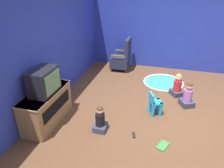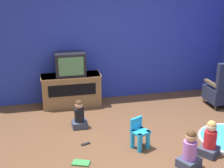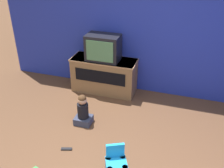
% 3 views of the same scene
% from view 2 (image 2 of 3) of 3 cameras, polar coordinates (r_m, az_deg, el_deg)
% --- Properties ---
extents(ground_plane, '(30.00, 30.00, 0.00)m').
position_cam_2_polar(ground_plane, '(4.91, 6.64, -12.02)').
color(ground_plane, brown).
extents(wall_back, '(5.66, 0.12, 2.58)m').
position_cam_2_polar(wall_back, '(6.60, -1.31, 8.22)').
color(wall_back, '#23339E').
rests_on(wall_back, ground_plane).
extents(tv_cabinet, '(1.20, 0.47, 0.65)m').
position_cam_2_polar(tv_cabinet, '(6.45, -7.46, -1.00)').
color(tv_cabinet, brown).
rests_on(tv_cabinet, ground_plane).
extents(television, '(0.59, 0.37, 0.46)m').
position_cam_2_polar(television, '(6.26, -7.64, 3.61)').
color(television, black).
rests_on(television, tv_cabinet).
extents(black_armchair, '(0.63, 0.55, 0.96)m').
position_cam_2_polar(black_armchair, '(6.73, 19.79, -0.92)').
color(black_armchair, brown).
rests_on(black_armchair, ground_plane).
extents(yellow_kid_chair, '(0.32, 0.31, 0.48)m').
position_cam_2_polar(yellow_kid_chair, '(4.88, 5.06, -9.27)').
color(yellow_kid_chair, '#1E99DB').
rests_on(yellow_kid_chair, ground_plane).
extents(child_watching_left, '(0.37, 0.36, 0.57)m').
position_cam_2_polar(child_watching_left, '(4.53, 14.02, -11.82)').
color(child_watching_left, '#33384C').
rests_on(child_watching_left, ground_plane).
extents(child_watching_center, '(0.27, 0.24, 0.51)m').
position_cam_2_polar(child_watching_center, '(5.51, -5.99, -5.77)').
color(child_watching_center, '#33384C').
rests_on(child_watching_center, ground_plane).
extents(child_watching_right, '(0.37, 0.37, 0.56)m').
position_cam_2_polar(child_watching_right, '(4.89, 17.48, -9.77)').
color(child_watching_right, '#33384C').
rests_on(child_watching_right, ground_plane).
extents(book, '(0.28, 0.23, 0.02)m').
position_cam_2_polar(book, '(4.60, -5.68, -14.17)').
color(book, '#337F3D').
rests_on(book, ground_plane).
extents(remote_control, '(0.16, 0.09, 0.02)m').
position_cam_2_polar(remote_control, '(5.06, -4.85, -10.86)').
color(remote_control, black).
rests_on(remote_control, ground_plane).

